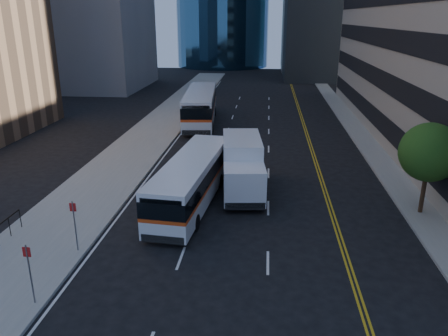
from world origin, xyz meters
name	(u,v)px	position (x,y,z in m)	size (l,w,h in m)	color
ground	(255,288)	(0.00, 0.00, 0.00)	(160.00, 160.00, 0.00)	black
sidewalk_west	(155,130)	(-10.50, 25.00, 0.07)	(5.00, 90.00, 0.15)	gray
sidewalk_east	(360,136)	(9.00, 25.00, 0.07)	(2.00, 90.00, 0.15)	gray
street_tree	(430,152)	(9.00, 8.00, 3.64)	(3.20, 3.20, 5.10)	#332114
bus_front	(192,180)	(-4.00, 8.14, 1.53)	(3.39, 11.03, 2.80)	white
bus_rear	(201,106)	(-6.60, 28.97, 1.82)	(3.92, 13.14, 3.34)	white
box_truck	(242,165)	(-1.17, 10.43, 1.74)	(3.07, 7.09, 3.29)	white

